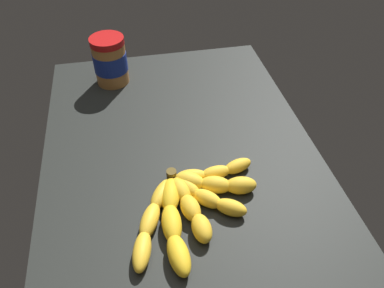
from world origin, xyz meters
The scene contains 3 objects.
ground_plane centered at (0.00, 0.00, -1.78)cm, with size 96.85×59.01×3.57cm, color black.
banana_bunch centered at (8.94, -0.91, 1.63)cm, with size 24.00×26.85×3.53cm.
peanut_butter_jar centered at (-36.66, -13.25, 6.31)cm, with size 8.71×8.71×12.75cm.
Camera 1 is at (49.83, -8.66, 56.25)cm, focal length 34.29 mm.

